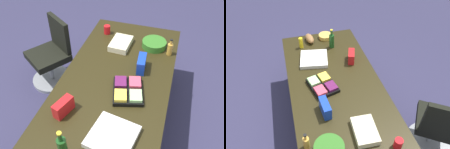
% 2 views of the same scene
% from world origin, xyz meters
% --- Properties ---
extents(ground_plane, '(10.00, 10.00, 0.00)m').
position_xyz_m(ground_plane, '(0.00, 0.00, 0.00)').
color(ground_plane, '#322F4E').
extents(conference_table, '(2.44, 1.10, 0.75)m').
position_xyz_m(conference_table, '(0.00, 0.00, 0.68)').
color(conference_table, black).
rests_on(conference_table, ground).
extents(office_chair, '(0.67, 0.67, 0.93)m').
position_xyz_m(office_chair, '(0.63, 1.06, 0.37)').
color(office_chair, gray).
rests_on(office_chair, ground).
extents(chip_bag_blue, '(0.23, 0.10, 0.15)m').
position_xyz_m(chip_bag_blue, '(0.34, -0.21, 0.82)').
color(chip_bag_blue, '#163AB2').
rests_on(chip_bag_blue, conference_table).
extents(red_solo_cup, '(0.09, 0.09, 0.11)m').
position_xyz_m(red_solo_cup, '(0.90, 0.35, 0.80)').
color(red_solo_cup, red).
rests_on(red_solo_cup, conference_table).
extents(wine_bottle, '(0.09, 0.09, 0.29)m').
position_xyz_m(wine_bottle, '(-0.81, 0.14, 0.86)').
color(wine_bottle, '#184718').
rests_on(wine_bottle, conference_table).
extents(fruit_platter, '(0.42, 0.36, 0.07)m').
position_xyz_m(fruit_platter, '(-0.04, -0.16, 0.78)').
color(fruit_platter, black).
rests_on(fruit_platter, conference_table).
extents(dressing_bottle, '(0.07, 0.07, 0.20)m').
position_xyz_m(dressing_bottle, '(0.69, -0.46, 0.82)').
color(dressing_bottle, gold).
rests_on(dressing_bottle, conference_table).
extents(chip_bag_red, '(0.22, 0.14, 0.14)m').
position_xyz_m(chip_bag_red, '(-0.43, 0.32, 0.82)').
color(chip_bag_red, red).
rests_on(chip_bag_red, conference_table).
extents(mustard_bottle, '(0.07, 0.07, 0.16)m').
position_xyz_m(mustard_bottle, '(-0.92, -0.29, 0.82)').
color(mustard_bottle, yellow).
rests_on(mustard_bottle, conference_table).
extents(bread_loaf, '(0.25, 0.14, 0.10)m').
position_xyz_m(bread_loaf, '(-1.04, -0.15, 0.80)').
color(bread_loaf, '#96663B').
rests_on(bread_loaf, conference_table).
extents(chip_bowl, '(0.25, 0.25, 0.06)m').
position_xyz_m(chip_bowl, '(-1.07, 0.10, 0.78)').
color(chip_bowl, gold).
rests_on(chip_bowl, conference_table).
extents(salad_bowl, '(0.36, 0.36, 0.08)m').
position_xyz_m(salad_bowl, '(0.78, -0.27, 0.79)').
color(salad_bowl, '#316F22').
rests_on(salad_bowl, conference_table).
extents(pizza_box, '(0.42, 0.42, 0.05)m').
position_xyz_m(pizza_box, '(-0.57, -0.17, 0.77)').
color(pizza_box, silver).
rests_on(pizza_box, conference_table).
extents(sheet_cake, '(0.33, 0.24, 0.07)m').
position_xyz_m(sheet_cake, '(0.68, 0.11, 0.78)').
color(sheet_cake, beige).
rests_on(sheet_cake, conference_table).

